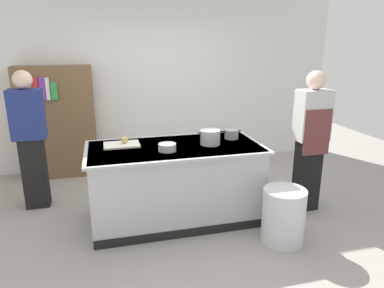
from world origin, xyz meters
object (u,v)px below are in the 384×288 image
onion (124,140)px  bookshelf (58,123)px  stock_pot (210,137)px  trash_bin (283,216)px  person_guest (30,138)px  person_chef (311,139)px  mixing_bowl (167,147)px  sauce_pan (231,134)px

onion → bookshelf: size_ratio=0.05×
stock_pot → trash_bin: stock_pot is taller
stock_pot → person_guest: bearing=158.9°
person_chef → bookshelf: 3.64m
stock_pot → bookshelf: bearing=135.3°
onion → mixing_bowl: (0.43, -0.35, -0.02)m
mixing_bowl → person_guest: person_guest is taller
onion → sauce_pan: (1.28, -0.06, -0.00)m
trash_bin → person_chef: bearing=43.6°
sauce_pan → person_guest: size_ratio=0.14×
stock_pot → bookshelf: 2.60m
mixing_bowl → person_guest: 1.78m
sauce_pan → person_chef: person_chef is taller
sauce_pan → bookshelf: (-2.17, 1.65, -0.10)m
sauce_pan → bookshelf: 2.73m
sauce_pan → mixing_bowl: (-0.85, -0.30, -0.01)m
trash_bin → mixing_bowl: bearing=150.8°
sauce_pan → person_chef: (0.90, -0.30, -0.04)m
onion → mixing_bowl: onion is taller
trash_bin → person_chef: 1.09m
bookshelf → mixing_bowl: bearing=-55.8°
onion → sauce_pan: 1.28m
onion → person_chef: (2.18, -0.35, -0.05)m
onion → trash_bin: 1.93m
onion → trash_bin: (1.53, -0.97, -0.67)m
person_chef → bookshelf: bearing=47.2°
stock_pot → person_chef: bearing=-5.7°
sauce_pan → mixing_bowl: size_ratio=1.22×
onion → person_chef: 2.21m
sauce_pan → trash_bin: 1.16m
stock_pot → trash_bin: bearing=-52.0°
bookshelf → onion: bearing=-60.7°
onion → sauce_pan: size_ratio=0.34×
mixing_bowl → trash_bin: mixing_bowl is taller
mixing_bowl → bookshelf: bearing=124.2°
trash_bin → person_chef: size_ratio=0.34×
person_guest → trash_bin: bearing=77.4°
sauce_pan → person_chef: bearing=-18.2°
onion → bookshelf: bearing=119.3°
mixing_bowl → person_chef: (1.75, 0.00, -0.03)m
mixing_bowl → trash_bin: size_ratio=0.33×
mixing_bowl → person_guest: (-1.53, 0.91, -0.03)m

